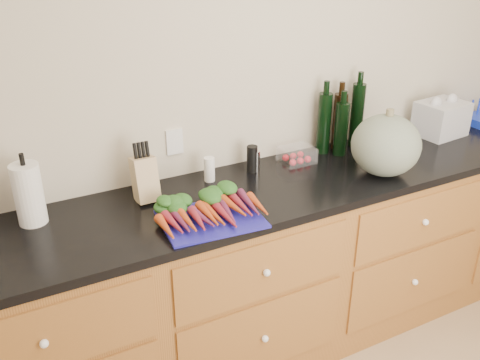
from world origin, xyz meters
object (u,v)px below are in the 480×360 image
cutting_board (211,219)px  carrots (207,209)px  squash (386,145)px  knife_block (145,179)px  tomato_box (297,155)px  paper_towel (29,194)px

cutting_board → carrots: size_ratio=0.93×
cutting_board → carrots: bearing=90.0°
squash → knife_block: (-1.10, 0.28, -0.05)m
cutting_board → carrots: (0.00, 0.03, 0.03)m
cutting_board → knife_block: knife_block is taller
carrots → tomato_box: 0.70m
tomato_box → knife_block: bearing=-177.9°
cutting_board → squash: squash is taller
paper_towel → knife_block: bearing=-2.4°
squash → paper_towel: size_ratio=1.28×
paper_towel → squash: bearing=-10.7°
knife_block → tomato_box: (0.81, 0.03, -0.06)m
squash → tomato_box: squash is taller
carrots → squash: 0.94m
squash → knife_block: 1.14m
carrots → cutting_board: bearing=-90.0°
paper_towel → tomato_box: (1.28, 0.01, -0.09)m
tomato_box → carrots: bearing=-154.9°
carrots → tomato_box: tomato_box is taller
carrots → paper_towel: (-0.65, 0.29, 0.09)m
squash → cutting_board: bearing=-178.7°
carrots → squash: squash is taller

